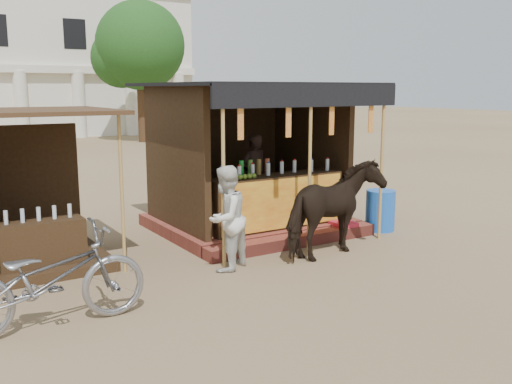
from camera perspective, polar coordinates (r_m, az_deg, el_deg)
The scene contains 10 objects.
ground at distance 7.84m, azimuth 6.31°, elevation -9.72°, with size 120.00×120.00×0.00m, color #846B4C.
main_stall at distance 10.83m, azimuth -0.41°, elevation 1.51°, with size 3.60×3.61×2.78m.
secondary_stall at distance 9.29m, azimuth -22.51°, elevation -1.84°, with size 2.40×2.40×2.38m.
cow at distance 9.20m, azimuth 7.86°, elevation -1.78°, with size 0.83×1.82×1.54m, color black.
motorbike at distance 6.83m, azimuth -20.06°, elevation -8.21°, with size 0.77×2.21×1.16m, color gray.
bystander at distance 8.45m, azimuth -3.04°, elevation -2.65°, with size 0.76×0.60×1.57m, color silver.
blue_barrel at distance 11.14m, azimuth 12.32°, elevation -1.80°, with size 0.55×0.55×0.77m, color blue.
red_crate at distance 10.59m, azimuth 8.72°, elevation -3.69°, with size 0.39×0.41×0.28m, color #AF1D32.
cooler at distance 10.90m, azimuth 5.90°, elevation -2.72°, with size 0.69×0.51×0.46m.
tree at distance 29.84m, azimuth -11.93°, elevation 13.83°, with size 4.50×4.40×7.00m.
Camera 1 is at (-4.61, -5.75, 2.68)m, focal length 40.00 mm.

